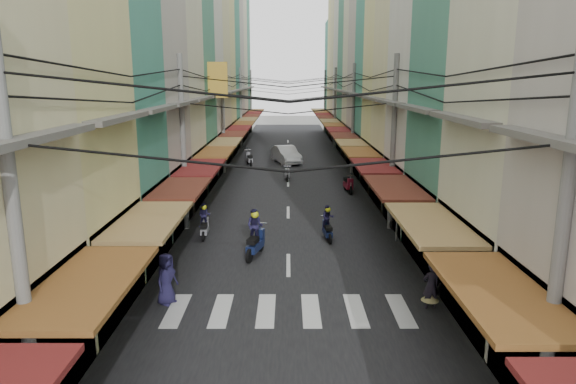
{
  "coord_description": "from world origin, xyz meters",
  "views": [
    {
      "loc": [
        -0.03,
        -20.81,
        7.09
      ],
      "look_at": [
        -0.01,
        3.32,
        1.74
      ],
      "focal_mm": 32.0,
      "sensor_mm": 36.0,
      "label": 1
    }
  ],
  "objects_px": {
    "bicycle": "(409,231)",
    "traffic_sign": "(398,196)",
    "market_umbrella": "(503,231)",
    "white_car": "(286,163)"
  },
  "relations": [
    {
      "from": "bicycle",
      "to": "white_car",
      "type": "bearing_deg",
      "value": 21.04
    },
    {
      "from": "traffic_sign",
      "to": "bicycle",
      "type": "bearing_deg",
      "value": 57.4
    },
    {
      "from": "traffic_sign",
      "to": "white_car",
      "type": "bearing_deg",
      "value": 102.9
    },
    {
      "from": "bicycle",
      "to": "traffic_sign",
      "type": "bearing_deg",
      "value": 152.02
    },
    {
      "from": "bicycle",
      "to": "market_umbrella",
      "type": "height_order",
      "value": "market_umbrella"
    },
    {
      "from": "bicycle",
      "to": "market_umbrella",
      "type": "bearing_deg",
      "value": -164.61
    },
    {
      "from": "white_car",
      "to": "bicycle",
      "type": "xyz_separation_m",
      "value": [
        5.92,
        -20.08,
        0.0
      ]
    },
    {
      "from": "bicycle",
      "to": "traffic_sign",
      "type": "distance_m",
      "value": 2.75
    },
    {
      "from": "bicycle",
      "to": "traffic_sign",
      "type": "xyz_separation_m",
      "value": [
        -0.97,
        -1.52,
        2.08
      ]
    },
    {
      "from": "market_umbrella",
      "to": "traffic_sign",
      "type": "relative_size",
      "value": 0.86
    }
  ]
}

